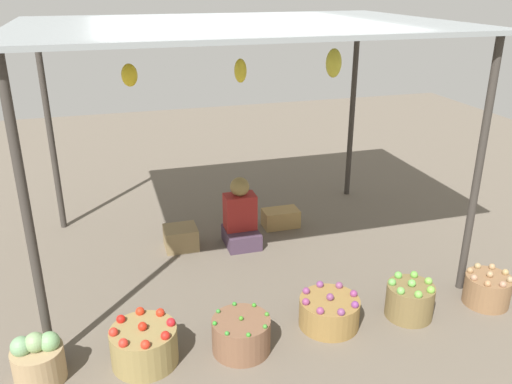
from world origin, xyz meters
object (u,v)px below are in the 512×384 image
(basket_cabbages, at_px, (38,360))
(basket_purple_onions, at_px, (329,312))
(wooden_crate_near_vendor, at_px, (281,218))
(vendor_person, at_px, (241,219))
(basket_green_apples, at_px, (410,300))
(basket_green_chilies, at_px, (241,335))
(basket_potatoes, at_px, (487,289))
(wooden_crate_stacked_rear, at_px, (181,238))
(basket_red_tomatoes, at_px, (144,345))

(basket_cabbages, distance_m, basket_purple_onions, 2.32)
(wooden_crate_near_vendor, bearing_deg, basket_cabbages, -142.17)
(wooden_crate_near_vendor, bearing_deg, vendor_person, -152.76)
(basket_green_apples, bearing_deg, basket_purple_onions, 174.24)
(basket_green_chilies, bearing_deg, basket_potatoes, 0.14)
(vendor_person, distance_m, basket_cabbages, 2.61)
(basket_purple_onions, xyz_separation_m, wooden_crate_near_vendor, (0.24, 1.97, -0.02))
(wooden_crate_near_vendor, xyz_separation_m, wooden_crate_stacked_rear, (-1.23, -0.21, 0.02))
(basket_green_chilies, relative_size, wooden_crate_near_vendor, 1.10)
(basket_purple_onions, height_order, wooden_crate_stacked_rear, basket_purple_onions)
(vendor_person, height_order, wooden_crate_near_vendor, vendor_person)
(basket_cabbages, xyz_separation_m, basket_purple_onions, (2.32, 0.02, -0.05))
(basket_red_tomatoes, relative_size, basket_green_apples, 1.24)
(wooden_crate_near_vendor, bearing_deg, basket_red_tomatoes, -131.85)
(basket_green_apples, bearing_deg, wooden_crate_stacked_rear, 133.15)
(basket_purple_onions, relative_size, basket_potatoes, 1.26)
(basket_red_tomatoes, height_order, basket_purple_onions, basket_red_tomatoes)
(vendor_person, bearing_deg, basket_cabbages, -139.56)
(basket_cabbages, height_order, basket_green_apples, basket_cabbages)
(basket_cabbages, distance_m, wooden_crate_stacked_rear, 2.22)
(basket_red_tomatoes, distance_m, basket_green_apples, 2.29)
(basket_cabbages, height_order, basket_green_chilies, basket_cabbages)
(basket_green_apples, xyz_separation_m, wooden_crate_near_vendor, (-0.49, 2.04, -0.05))
(vendor_person, height_order, basket_red_tomatoes, vendor_person)
(basket_red_tomatoes, height_order, basket_green_chilies, basket_red_tomatoes)
(basket_cabbages, bearing_deg, vendor_person, 40.44)
(basket_red_tomatoes, bearing_deg, basket_green_chilies, -5.42)
(basket_potatoes, distance_m, wooden_crate_stacked_rear, 3.12)
(vendor_person, distance_m, basket_potatoes, 2.57)
(vendor_person, height_order, basket_purple_onions, vendor_person)
(basket_green_chilies, relative_size, basket_green_apples, 1.13)
(basket_red_tomatoes, height_order, basket_green_apples, same)
(basket_green_chilies, xyz_separation_m, basket_purple_onions, (0.80, 0.11, -0.01))
(basket_potatoes, distance_m, wooden_crate_near_vendor, 2.43)
(vendor_person, xyz_separation_m, basket_purple_onions, (0.33, -1.68, -0.17))
(basket_red_tomatoes, relative_size, wooden_crate_stacked_rear, 1.46)
(basket_green_apples, distance_m, wooden_crate_stacked_rear, 2.51)
(basket_purple_onions, bearing_deg, basket_potatoes, -3.82)
(vendor_person, distance_m, basket_green_chilies, 1.85)
(basket_purple_onions, bearing_deg, basket_green_apples, -5.76)
(basket_potatoes, bearing_deg, vendor_person, 136.09)
(basket_red_tomatoes, height_order, wooden_crate_near_vendor, basket_red_tomatoes)
(basket_green_apples, height_order, wooden_crate_stacked_rear, basket_green_apples)
(basket_purple_onions, height_order, basket_potatoes, basket_potatoes)
(vendor_person, relative_size, basket_potatoes, 1.92)
(wooden_crate_stacked_rear, bearing_deg, basket_green_apples, -46.85)
(basket_green_chilies, bearing_deg, basket_purple_onions, 7.55)
(wooden_crate_near_vendor, bearing_deg, basket_purple_onions, -96.93)
(basket_cabbages, bearing_deg, basket_red_tomatoes, -1.44)
(basket_red_tomatoes, xyz_separation_m, basket_purple_onions, (1.56, 0.04, -0.03))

